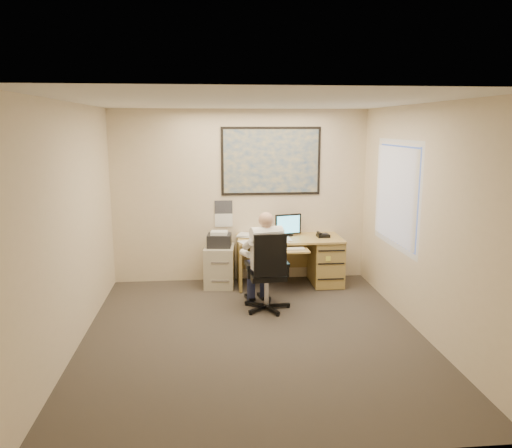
{
  "coord_description": "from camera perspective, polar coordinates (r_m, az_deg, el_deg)",
  "views": [
    {
      "loc": [
        -0.51,
        -5.52,
        2.44
      ],
      "look_at": [
        0.15,
        1.3,
        1.09
      ],
      "focal_mm": 35.0,
      "sensor_mm": 36.0,
      "label": 1
    }
  ],
  "objects": [
    {
      "name": "window_blinds",
      "position": [
        6.85,
        15.74,
        3.26
      ],
      "size": [
        0.06,
        1.4,
        1.3
      ],
      "primitive_type": null,
      "color": "white",
      "rests_on": "room_shell"
    },
    {
      "name": "room_shell",
      "position": [
        5.65,
        -0.28,
        0.02
      ],
      "size": [
        4.0,
        4.5,
        2.7
      ],
      "color": "#39322C",
      "rests_on": "ground"
    },
    {
      "name": "person",
      "position": [
        6.7,
        1.2,
        -4.25
      ],
      "size": [
        0.7,
        0.88,
        1.33
      ],
      "primitive_type": null,
      "rotation": [
        0.0,
        0.0,
        0.23
      ],
      "color": "white",
      "rests_on": "office_chair"
    },
    {
      "name": "world_map",
      "position": [
        7.84,
        1.73,
        7.19
      ],
      "size": [
        1.56,
        0.03,
        1.06
      ],
      "primitive_type": "cube",
      "color": "#1E4C93",
      "rests_on": "room_shell"
    },
    {
      "name": "filing_cabinet",
      "position": [
        7.73,
        -4.18,
        -4.42
      ],
      "size": [
        0.5,
        0.58,
        0.87
      ],
      "rotation": [
        0.0,
        0.0,
        -0.11
      ],
      "color": "#BCB398",
      "rests_on": "ground"
    },
    {
      "name": "office_chair",
      "position": [
        6.72,
        1.24,
        -7.28
      ],
      "size": [
        0.69,
        0.69,
        1.09
      ],
      "rotation": [
        0.0,
        0.0,
        0.07
      ],
      "color": "black",
      "rests_on": "ground"
    },
    {
      "name": "desk",
      "position": [
        7.85,
        6.19,
        -3.69
      ],
      "size": [
        1.6,
        0.97,
        1.09
      ],
      "color": "tan",
      "rests_on": "ground"
    },
    {
      "name": "wall_calendar",
      "position": [
        7.88,
        -3.73,
        1.19
      ],
      "size": [
        0.28,
        0.01,
        0.42
      ],
      "primitive_type": "cube",
      "color": "white",
      "rests_on": "room_shell"
    }
  ]
}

